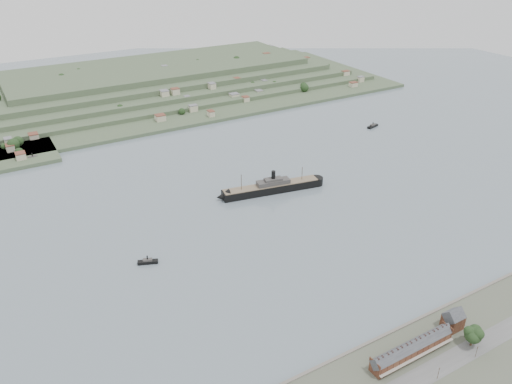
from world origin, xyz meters
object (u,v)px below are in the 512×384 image
terrace_row (412,349)px  steamship (269,188)px  gabled_building (453,319)px  fig_tree (474,334)px  tugboat (148,262)px

terrace_row → steamship: steamship is taller
steamship → gabled_building: bearing=-89.1°
fig_tree → tugboat: bearing=127.9°
terrace_row → fig_tree: size_ratio=4.12×
steamship → fig_tree: steamship is taller
terrace_row → fig_tree: (35.72, -11.95, 3.40)m
gabled_building → tugboat: bearing=131.0°
tugboat → fig_tree: (133.26, -171.46, 8.65)m
gabled_building → terrace_row: bearing=-173.9°
tugboat → fig_tree: bearing=-52.1°
steamship → fig_tree: 221.12m
steamship → tugboat: bearing=-159.4°
fig_tree → gabled_building: bearing=83.6°
tugboat → steamship: bearing=20.6°
terrace_row → gabled_building: 37.74m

